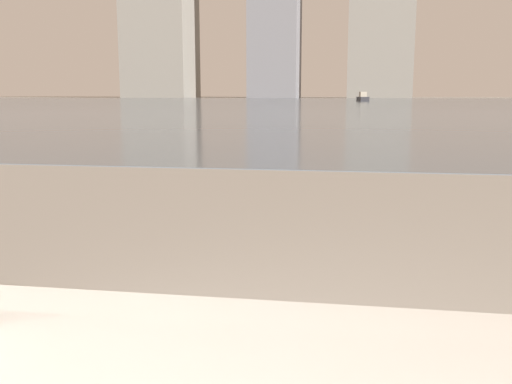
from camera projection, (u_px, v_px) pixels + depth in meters
harbor_water at (346, 102)px, 60.44m from camera, size 180.00×110.00×0.01m
harbor_boat_4 at (363, 98)px, 66.84m from camera, size 1.45×3.05×1.10m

